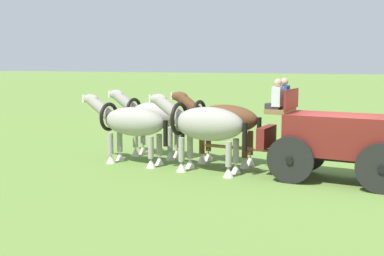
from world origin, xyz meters
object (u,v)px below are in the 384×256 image
object	(u,v)px
draft_horse_rear_near	(205,125)
draft_horse_lead_near	(131,123)
show_wagon	(335,136)
draft_horse_rear_off	(222,121)
draft_horse_lead_off	(152,117)

from	to	relation	value
draft_horse_rear_near	draft_horse_lead_near	distance (m)	2.61
show_wagon	draft_horse_rear_off	bearing A→B (deg)	-15.95
draft_horse_lead_near	draft_horse_lead_off	size ratio (longest dim) A/B	1.07
show_wagon	draft_horse_rear_off	xyz separation A→B (m)	(3.55, -1.01, 0.14)
show_wagon	draft_horse_rear_near	size ratio (longest dim) A/B	1.84
draft_horse_rear_off	draft_horse_lead_off	world-z (taller)	draft_horse_rear_off
show_wagon	draft_horse_rear_near	xyz separation A→B (m)	(3.66, 0.28, 0.15)
draft_horse_rear_near	draft_horse_rear_off	world-z (taller)	draft_horse_rear_near
show_wagon	draft_horse_rear_off	world-z (taller)	show_wagon
show_wagon	draft_horse_lead_off	world-z (taller)	show_wagon
show_wagon	draft_horse_rear_near	world-z (taller)	show_wagon
draft_horse_rear_off	draft_horse_lead_off	size ratio (longest dim) A/B	1.04
draft_horse_rear_near	show_wagon	bearing A→B (deg)	-175.60
show_wagon	draft_horse_lead_off	xyz separation A→B (m)	(6.14, -1.28, 0.13)
draft_horse_rear_near	draft_horse_rear_off	xyz separation A→B (m)	(-0.12, -1.29, -0.00)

